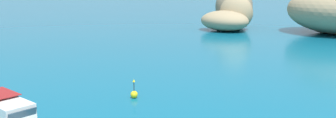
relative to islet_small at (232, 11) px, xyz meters
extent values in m
ellipsoid|color=#9E8966|center=(16.59, -0.97, 1.40)|extent=(11.47, 11.48, 9.39)
ellipsoid|color=#9E8966|center=(-0.52, -4.32, -1.42)|extent=(11.72, 10.73, 3.74)
ellipsoid|color=#84755B|center=(-0.17, 2.96, 0.77)|extent=(9.02, 9.83, 8.12)
ellipsoid|color=#9E8966|center=(1.14, -1.91, -0.09)|extent=(6.39, 4.97, 6.40)
cube|color=silver|center=(-1.22, -56.95, -1.47)|extent=(2.66, 2.34, 1.10)
cube|color=#2D4756|center=(-0.17, -57.35, -1.36)|extent=(0.79, 1.53, 0.59)
cylinder|color=silver|center=(-2.57, -55.53, -1.42)|extent=(0.03, 0.03, 1.26)
sphere|color=yellow|center=(1.33, -47.11, -3.01)|extent=(0.56, 0.56, 0.56)
cylinder|color=black|center=(1.33, -47.11, -2.51)|extent=(0.06, 0.06, 1.00)
cone|color=yellow|center=(1.33, -47.11, -1.91)|extent=(0.20, 0.20, 0.20)
camera|label=1|loc=(13.13, -71.84, 5.33)|focal=39.75mm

